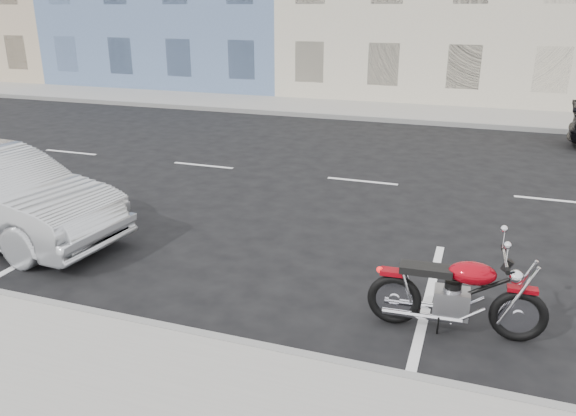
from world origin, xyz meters
name	(u,v)px	position (x,y,z in m)	size (l,w,h in m)	color
ground	(454,190)	(0.00, 0.00, 0.00)	(120.00, 120.00, 0.00)	black
sidewalk_far	(334,108)	(-5.00, 8.70, 0.07)	(80.00, 3.40, 0.15)	gray
curb_near	(22,301)	(-5.00, -7.00, 0.08)	(80.00, 0.12, 0.16)	gray
curb_far	(321,116)	(-5.00, 7.00, 0.08)	(80.00, 0.12, 0.16)	gray
motorcycle	(523,305)	(1.10, -5.70, 0.48)	(2.09, 0.69, 1.04)	black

